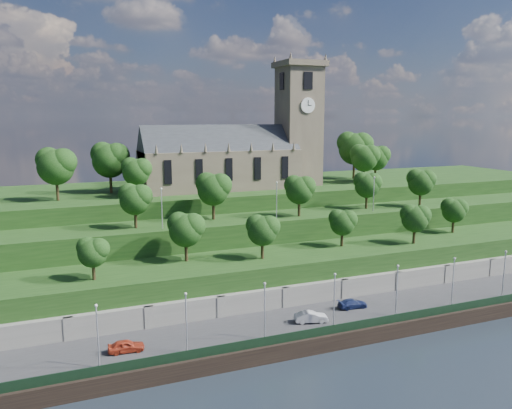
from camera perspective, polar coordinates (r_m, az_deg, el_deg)
name	(u,v)px	position (r m, az deg, el deg)	size (l,w,h in m)	color
ground	(356,346)	(69.29, 11.36, -15.58)	(320.00, 320.00, 0.00)	black
promenade	(333,322)	(73.51, 8.79, -13.09)	(160.00, 12.00, 2.00)	#2D2D30
quay_wall	(357,338)	(68.79, 11.42, -14.76)	(160.00, 0.50, 2.20)	black
fence	(354,326)	(68.68, 11.16, -13.43)	(160.00, 0.10, 1.20)	black
retaining_wall	(313,298)	(77.78, 6.57, -10.52)	(160.00, 2.10, 5.00)	slate
embankment_lower	(296,277)	(82.33, 4.59, -8.21)	(160.00, 12.00, 8.00)	#193712
embankment_upper	(270,248)	(91.33, 1.56, -5.03)	(160.00, 10.00, 12.00)	#193712
hilltop	(232,219)	(110.08, -2.73, -1.63)	(160.00, 32.00, 15.00)	#193712
church	(241,151)	(104.54, -1.68, 6.08)	(38.60, 12.35, 27.60)	brown
trees_lower	(305,224)	(80.90, 5.62, -2.21)	(69.90, 8.83, 7.59)	black
trees_upper	(291,187)	(90.03, 4.00, 1.98)	(61.02, 8.28, 8.25)	black
trees_hilltop	(255,156)	(105.27, -0.10, 5.59)	(74.70, 16.24, 11.22)	black
lamp_posts_promenade	(334,296)	(67.79, 8.94, -10.26)	(60.36, 0.36, 7.50)	#B2B2B7
lamp_posts_upper	(277,197)	(86.56, 2.37, 0.84)	(40.36, 0.36, 6.64)	#B2B2B7
car_left	(126,346)	(63.73, -14.63, -15.37)	(1.72, 4.26, 1.45)	#A8321C
car_middle	(311,317)	(70.13, 6.31, -12.66)	(1.58, 4.53, 1.49)	#A8A8AD
car_right	(352,304)	(75.90, 10.97, -11.06)	(1.82, 4.47, 1.30)	#16204D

